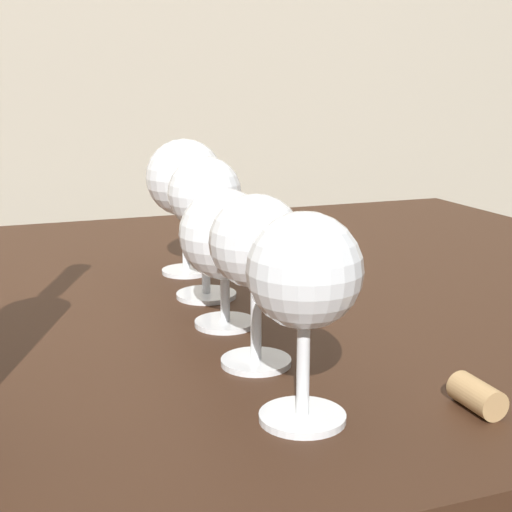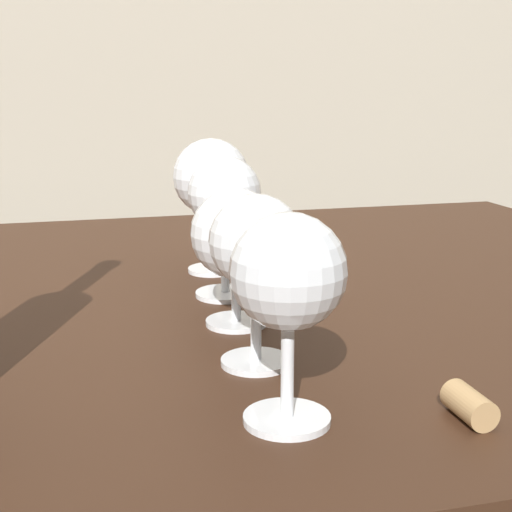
# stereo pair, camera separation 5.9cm
# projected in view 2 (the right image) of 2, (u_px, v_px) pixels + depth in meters

# --- Properties ---
(dining_table) EXTENTS (1.44, 0.93, 0.73)m
(dining_table) POSITION_uv_depth(u_px,v_px,m) (133.00, 364.00, 0.83)
(dining_table) COLOR #382114
(dining_table) RESTS_ON ground_plane
(wine_glass_pinot) EXTENTS (0.08, 0.08, 0.15)m
(wine_glass_pinot) POSITION_uv_depth(u_px,v_px,m) (288.00, 278.00, 0.49)
(wine_glass_pinot) COLOR white
(wine_glass_pinot) RESTS_ON dining_table
(wine_glass_rose) EXTENTS (0.08, 0.08, 0.14)m
(wine_glass_rose) POSITION_uv_depth(u_px,v_px,m) (256.00, 246.00, 0.59)
(wine_glass_rose) COLOR white
(wine_glass_rose) RESTS_ON dining_table
(wine_glass_cabernet) EXTENTS (0.08, 0.08, 0.13)m
(wine_glass_cabernet) POSITION_uv_depth(u_px,v_px,m) (236.00, 236.00, 0.69)
(wine_glass_cabernet) COLOR white
(wine_glass_cabernet) RESTS_ON dining_table
(wine_glass_merlot) EXTENTS (0.08, 0.08, 0.15)m
(wine_glass_merlot) POSITION_uv_depth(u_px,v_px,m) (224.00, 196.00, 0.78)
(wine_glass_merlot) COLOR white
(wine_glass_merlot) RESTS_ON dining_table
(wine_glass_empty) EXTENTS (0.09, 0.09, 0.16)m
(wine_glass_empty) POSITION_uv_depth(u_px,v_px,m) (211.00, 179.00, 0.88)
(wine_glass_empty) COLOR white
(wine_glass_empty) RESTS_ON dining_table
(cork) EXTENTS (0.02, 0.04, 0.02)m
(cork) POSITION_uv_depth(u_px,v_px,m) (469.00, 405.00, 0.51)
(cork) COLOR tan
(cork) RESTS_ON dining_table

